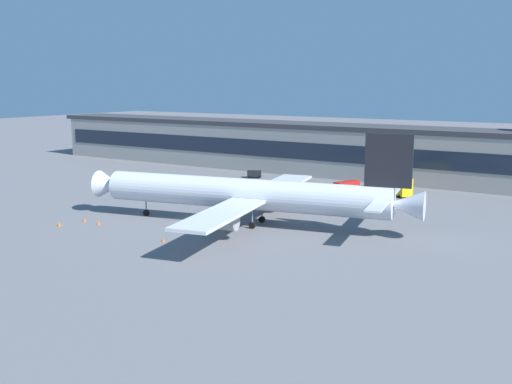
% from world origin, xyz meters
% --- Properties ---
extents(ground_plane, '(600.00, 600.00, 0.00)m').
position_xyz_m(ground_plane, '(0.00, 0.00, 0.00)').
color(ground_plane, slate).
extents(terminal_building, '(191.60, 14.70, 13.25)m').
position_xyz_m(terminal_building, '(0.00, 60.12, 6.65)').
color(terminal_building, '#9E9993').
rests_on(terminal_building, ground_plane).
extents(airliner, '(58.58, 50.59, 16.24)m').
position_xyz_m(airliner, '(10.45, 1.00, 5.30)').
color(airliner, silver).
rests_on(airliner, ground_plane).
extents(baggage_tug, '(4.11, 3.60, 1.85)m').
position_xyz_m(baggage_tug, '(-16.24, 44.55, 1.09)').
color(baggage_tug, black).
rests_on(baggage_tug, ground_plane).
extents(catering_truck, '(7.27, 6.49, 4.15)m').
position_xyz_m(catering_truck, '(22.94, 40.58, 2.29)').
color(catering_truck, yellow).
rests_on(catering_truck, ground_plane).
extents(belt_loader, '(4.22, 6.69, 1.95)m').
position_xyz_m(belt_loader, '(10.62, 41.08, 1.15)').
color(belt_loader, red).
rests_on(belt_loader, ground_plane).
extents(traffic_cone_0, '(0.59, 0.59, 0.74)m').
position_xyz_m(traffic_cone_0, '(-16.03, -17.05, 0.37)').
color(traffic_cone_0, '#F2590C').
rests_on(traffic_cone_0, ground_plane).
extents(traffic_cone_1, '(0.57, 0.57, 0.72)m').
position_xyz_m(traffic_cone_1, '(-14.86, -12.59, 0.36)').
color(traffic_cone_1, '#F2590C').
rests_on(traffic_cone_1, ground_plane).
extents(traffic_cone_2, '(0.54, 0.54, 0.68)m').
position_xyz_m(traffic_cone_2, '(-11.29, -12.67, 0.34)').
color(traffic_cone_2, '#F2590C').
rests_on(traffic_cone_2, ground_plane).
extents(traffic_cone_3, '(0.49, 0.49, 0.61)m').
position_xyz_m(traffic_cone_3, '(5.55, -15.29, 0.30)').
color(traffic_cone_3, '#F2590C').
rests_on(traffic_cone_3, ground_plane).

